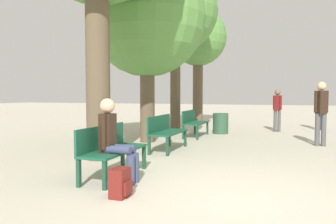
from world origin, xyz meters
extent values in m
plane|color=beige|center=(0.00, 0.00, 0.00)|extent=(80.00, 80.00, 0.00)
cube|color=#195138|center=(-2.02, 0.46, 0.46)|extent=(0.54, 1.55, 0.04)
cube|color=#195138|center=(-2.27, 0.46, 0.68)|extent=(0.04, 1.55, 0.40)
cube|color=#19422D|center=(-1.79, -0.27, 0.22)|extent=(0.06, 0.06, 0.44)
cube|color=#19422D|center=(-1.79, 1.18, 0.22)|extent=(0.06, 0.06, 0.44)
cube|color=#19422D|center=(-2.24, -0.27, 0.22)|extent=(0.06, 0.06, 0.44)
cube|color=#19422D|center=(-2.24, 1.18, 0.22)|extent=(0.06, 0.06, 0.44)
cube|color=#195138|center=(-2.02, 3.25, 0.46)|extent=(0.54, 1.55, 0.04)
cube|color=#195138|center=(-2.27, 3.25, 0.68)|extent=(0.04, 1.55, 0.40)
cube|color=#19422D|center=(-1.79, 2.52, 0.22)|extent=(0.06, 0.06, 0.44)
cube|color=#19422D|center=(-1.79, 3.98, 0.22)|extent=(0.06, 0.06, 0.44)
cube|color=#19422D|center=(-2.24, 2.52, 0.22)|extent=(0.06, 0.06, 0.44)
cube|color=#19422D|center=(-2.24, 3.98, 0.22)|extent=(0.06, 0.06, 0.44)
cube|color=#195138|center=(-2.02, 6.05, 0.46)|extent=(0.54, 1.55, 0.04)
cube|color=#195138|center=(-2.27, 6.05, 0.68)|extent=(0.04, 1.55, 0.40)
cube|color=#19422D|center=(-1.79, 5.32, 0.22)|extent=(0.06, 0.06, 0.44)
cube|color=#19422D|center=(-1.79, 6.77, 0.22)|extent=(0.06, 0.06, 0.44)
cube|color=#19422D|center=(-2.24, 5.32, 0.22)|extent=(0.06, 0.06, 0.44)
cube|color=#19422D|center=(-2.24, 6.77, 0.22)|extent=(0.06, 0.06, 0.44)
cylinder|color=brown|center=(-3.09, 1.72, 2.10)|extent=(0.52, 0.52, 4.19)
cylinder|color=brown|center=(-3.09, 4.45, 1.35)|extent=(0.43, 0.43, 2.69)
sphere|color=#568E42|center=(-3.09, 4.45, 3.63)|extent=(3.40, 3.40, 3.40)
cylinder|color=brown|center=(-3.09, 7.13, 1.81)|extent=(0.38, 0.38, 3.61)
sphere|color=#568E42|center=(-3.09, 7.13, 4.47)|extent=(3.12, 3.12, 3.12)
cylinder|color=brown|center=(-3.09, 10.58, 1.67)|extent=(0.47, 0.47, 3.33)
sphere|color=#568E42|center=(-3.09, 10.58, 4.06)|extent=(2.65, 2.65, 2.65)
cylinder|color=#384260|center=(-1.77, 0.10, 0.54)|extent=(0.44, 0.13, 0.13)
cylinder|color=#384260|center=(-1.55, 0.10, 0.24)|extent=(0.13, 0.13, 0.48)
cylinder|color=#384260|center=(-1.77, 0.25, 0.54)|extent=(0.44, 0.13, 0.13)
cylinder|color=#384260|center=(-1.55, 0.25, 0.24)|extent=(0.13, 0.13, 0.48)
cube|color=black|center=(-1.99, 0.18, 0.79)|extent=(0.20, 0.24, 0.63)
cylinder|color=black|center=(-1.99, 0.04, 0.82)|extent=(0.09, 0.09, 0.56)
cylinder|color=black|center=(-1.99, 0.31, 0.82)|extent=(0.09, 0.09, 0.56)
sphere|color=tan|center=(-1.99, 0.18, 1.23)|extent=(0.24, 0.24, 0.24)
cube|color=maroon|center=(-1.43, -0.49, 0.20)|extent=(0.21, 0.30, 0.40)
cube|color=maroon|center=(-1.30, -0.49, 0.14)|extent=(0.04, 0.21, 0.18)
cylinder|color=#4C4C4C|center=(0.43, 8.47, 0.40)|extent=(0.12, 0.12, 0.80)
cylinder|color=#4C4C4C|center=(0.57, 8.47, 0.40)|extent=(0.12, 0.12, 0.80)
cube|color=maroon|center=(0.50, 8.47, 1.08)|extent=(0.24, 0.26, 0.57)
cylinder|color=maroon|center=(0.38, 8.47, 1.10)|extent=(0.08, 0.08, 0.54)
cylinder|color=maroon|center=(0.62, 8.47, 1.10)|extent=(0.08, 0.08, 0.54)
sphere|color=brown|center=(0.50, 8.47, 1.48)|extent=(0.22, 0.22, 0.22)
cylinder|color=#384260|center=(2.01, 9.59, 0.44)|extent=(0.13, 0.13, 0.88)
cylinder|color=#384260|center=(2.16, 9.59, 0.44)|extent=(0.13, 0.13, 0.88)
cube|color=navy|center=(2.08, 9.59, 1.20)|extent=(0.29, 0.31, 0.63)
cylinder|color=navy|center=(1.95, 9.59, 1.21)|extent=(0.09, 0.09, 0.60)
cylinder|color=navy|center=(2.22, 9.59, 1.21)|extent=(0.09, 0.09, 0.60)
sphere|color=beige|center=(2.08, 9.59, 1.64)|extent=(0.24, 0.24, 0.24)
cylinder|color=#4C4C4C|center=(1.59, 5.28, 0.44)|extent=(0.13, 0.13, 0.88)
cylinder|color=#4C4C4C|center=(1.74, 5.28, 0.44)|extent=(0.13, 0.13, 0.88)
cube|color=black|center=(1.66, 5.28, 1.20)|extent=(0.29, 0.30, 0.63)
cylinder|color=black|center=(1.53, 5.28, 1.21)|extent=(0.09, 0.09, 0.59)
cylinder|color=black|center=(1.80, 5.28, 1.21)|extent=(0.09, 0.09, 0.59)
sphere|color=tan|center=(1.66, 5.28, 1.64)|extent=(0.24, 0.24, 0.24)
cylinder|color=#2D5138|center=(-1.41, 7.19, 0.36)|extent=(0.55, 0.55, 0.73)
camera|label=1|loc=(0.65, -4.46, 1.42)|focal=35.00mm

